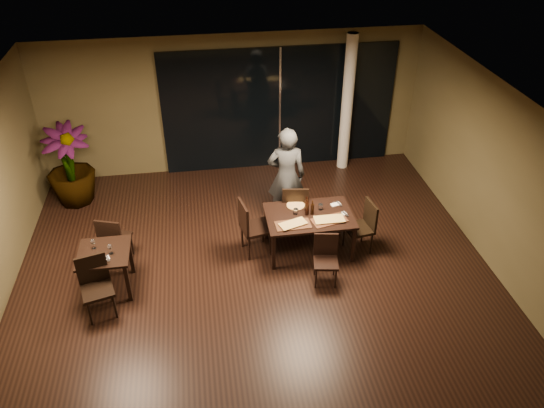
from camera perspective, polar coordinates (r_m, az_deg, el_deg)
The scene contains 31 objects.
ground at distance 8.86m, azimuth -1.46°, elevation -8.67°, with size 8.00×8.00×0.00m, color black.
wall_back at distance 11.48m, azimuth -4.26°, elevation 10.72°, with size 8.00×0.10×3.00m, color brown.
wall_right at distance 9.25m, azimuth 24.13°, elevation 1.57°, with size 0.10×8.00×3.00m, color brown.
ceiling at distance 7.18m, azimuth -1.81°, elevation 9.41°, with size 8.00×8.00×0.04m, color silver.
window_panel at distance 11.57m, azimuth 0.82°, elevation 10.19°, with size 5.00×0.06×2.70m, color black.
column at distance 11.54m, azimuth 8.08°, elevation 10.58°, with size 0.24×0.24×3.00m, color white.
main_table at distance 9.19m, azimuth 4.01°, elevation -1.56°, with size 1.50×1.00×0.75m.
side_table at distance 8.81m, azimuth -17.54°, elevation -5.58°, with size 0.80×0.80×0.75m.
chair_main_far at distance 9.67m, azimuth 2.47°, elevation -0.27°, with size 0.54×0.54×1.02m.
chair_main_near at distance 8.72m, azimuth 5.80°, elevation -5.58°, with size 0.45×0.45×0.85m.
chair_main_left at distance 9.17m, azimuth -2.30°, elevation -2.27°, with size 0.57×0.57×1.05m.
chair_main_right at distance 9.41m, azimuth 9.82°, elevation -2.14°, with size 0.51×0.51×0.96m.
chair_side_far at distance 9.36m, azimuth -16.71°, elevation -3.51°, with size 0.55×0.55×0.95m.
chair_side_near at distance 8.51m, azimuth -18.45°, elevation -8.03°, with size 0.56×0.56×0.99m.
diner at distance 9.81m, azimuth 1.56°, elevation 3.03°, with size 0.66×0.44×1.94m, color #313436.
potted_plant at distance 11.17m, azimuth -20.98°, elevation 3.87°, with size 0.90×0.90×1.65m, color #1F4C19.
pizza_board_left at distance 8.89m, azimuth 2.27°, elevation -2.25°, with size 0.59×0.30×0.01m, color #442616.
pizza_board_right at distance 9.04m, azimuth 6.17°, elevation -1.75°, with size 0.59×0.30×0.01m, color #4B2818.
oblong_pizza_left at distance 8.88m, azimuth 2.28°, elevation -2.16°, with size 0.44×0.20×0.02m, color maroon, non-canonical shape.
oblong_pizza_right at distance 9.03m, azimuth 6.18°, elevation -1.66°, with size 0.49×0.23×0.02m, color maroon, non-canonical shape.
round_pizza at distance 9.36m, azimuth 2.55°, elevation -0.17°, with size 0.31×0.31×0.01m, color #AB3413.
bottle_a at distance 9.08m, azimuth 3.80°, elevation -0.32°, with size 0.07×0.07×0.31m, color black, non-canonical shape.
bottle_b at distance 9.10m, azimuth 4.36°, elevation -0.38°, with size 0.06×0.06×0.27m, color black, non-canonical shape.
bottle_c at distance 9.18m, azimuth 3.73°, elevation 0.02°, with size 0.06×0.06×0.29m, color black, non-canonical shape.
tumbler_left at distance 9.14m, azimuth 2.57°, elevation -0.79°, with size 0.08×0.08×0.10m, color white.
tumbler_right at distance 9.28m, azimuth 5.25°, elevation -0.30°, with size 0.09×0.09×0.10m, color white.
napkin_near at distance 9.21m, azimuth 7.50°, elevation -1.11°, with size 0.18×0.10×0.01m, color white.
napkin_far at distance 9.45m, azimuth 6.88°, elevation -0.03°, with size 0.18×0.10×0.01m, color white.
wine_glass_a at distance 8.80m, azimuth -18.67°, elevation -4.12°, with size 0.07×0.07×0.16m, color white, non-canonical shape.
wine_glass_b at distance 8.61m, azimuth -17.00°, elevation -4.68°, with size 0.07×0.07×0.17m, color white, non-canonical shape.
side_napkin at distance 8.57m, azimuth -17.68°, elevation -5.66°, with size 0.18×0.11×0.01m, color silver.
Camera 1 is at (-0.77, -6.50, 5.98)m, focal length 35.00 mm.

